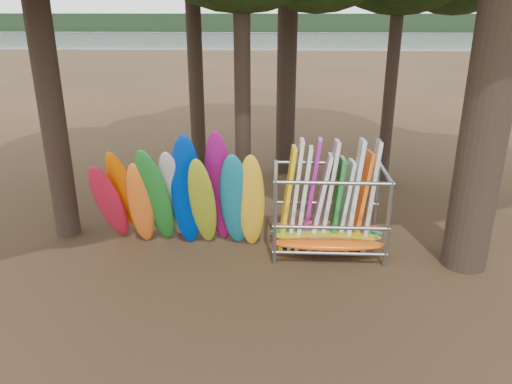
{
  "coord_description": "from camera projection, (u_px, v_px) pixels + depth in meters",
  "views": [
    {
      "loc": [
        -0.24,
        -9.88,
        5.66
      ],
      "look_at": [
        -0.79,
        1.5,
        1.4
      ],
      "focal_mm": 35.0,
      "sensor_mm": 36.0,
      "label": 1
    }
  ],
  "objects": [
    {
      "name": "ground",
      "position": [
        288.0,
        274.0,
        11.22
      ],
      "size": [
        120.0,
        120.0,
        0.0
      ],
      "primitive_type": "plane",
      "color": "#47331E",
      "rests_on": "ground"
    },
    {
      "name": "lake",
      "position": [
        283.0,
        50.0,
        67.34
      ],
      "size": [
        160.0,
        160.0,
        0.0
      ],
      "primitive_type": "plane",
      "color": "gray",
      "rests_on": "ground"
    },
    {
      "name": "far_shore",
      "position": [
        282.0,
        23.0,
        113.41
      ],
      "size": [
        160.0,
        4.0,
        4.0
      ],
      "primitive_type": "cube",
      "color": "black",
      "rests_on": "ground"
    },
    {
      "name": "kayak_row",
      "position": [
        181.0,
        198.0,
        11.94
      ],
      "size": [
        4.11,
        1.94,
        3.23
      ],
      "color": "red",
      "rests_on": "ground"
    },
    {
      "name": "storage_rack",
      "position": [
        328.0,
        213.0,
        12.0
      ],
      "size": [
        2.77,
        1.54,
        2.79
      ],
      "color": "gray",
      "rests_on": "ground"
    }
  ]
}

